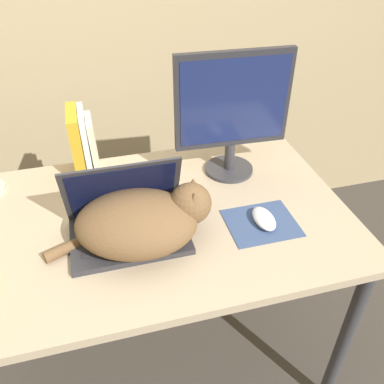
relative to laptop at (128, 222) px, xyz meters
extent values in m
cube|color=tan|center=(0.07, 0.06, -0.06)|extent=(1.24, 0.76, 0.03)
cylinder|color=#38383D|center=(0.64, -0.28, -0.43)|extent=(0.04, 0.04, 0.72)
cylinder|color=#38383D|center=(0.64, 0.39, -0.43)|extent=(0.04, 0.04, 0.72)
cube|color=#2D2D33|center=(0.00, -0.02, -0.04)|extent=(0.33, 0.22, 0.02)
cube|color=#28282D|center=(0.00, -0.03, -0.03)|extent=(0.27, 0.12, 0.00)
cube|color=#2D2D33|center=(0.00, 0.05, 0.08)|extent=(0.33, 0.09, 0.21)
cube|color=#0F1433|center=(0.00, 0.05, 0.08)|extent=(0.30, 0.07, 0.19)
ellipsoid|color=brown|center=(0.02, -0.05, 0.03)|extent=(0.38, 0.32, 0.15)
sphere|color=brown|center=(0.18, -0.04, 0.06)|extent=(0.12, 0.12, 0.12)
cone|color=brown|center=(0.19, -0.01, 0.11)|extent=(0.04, 0.04, 0.03)
cone|color=brown|center=(0.18, -0.07, 0.11)|extent=(0.04, 0.04, 0.03)
cylinder|color=brown|center=(-0.17, -0.03, -0.03)|extent=(0.14, 0.08, 0.03)
cylinder|color=#333338|center=(0.39, 0.24, -0.04)|extent=(0.17, 0.17, 0.01)
cylinder|color=#333338|center=(0.39, 0.24, 0.02)|extent=(0.04, 0.04, 0.10)
cube|color=#28282D|center=(0.39, 0.24, 0.22)|extent=(0.38, 0.04, 0.32)
cube|color=navy|center=(0.39, 0.23, 0.22)|extent=(0.35, 0.02, 0.28)
cube|color=#384C75|center=(0.39, -0.06, -0.04)|extent=(0.21, 0.18, 0.00)
ellipsoid|color=silver|center=(0.40, -0.06, -0.03)|extent=(0.06, 0.11, 0.03)
cube|color=gold|center=(-0.12, 0.36, 0.07)|extent=(0.04, 0.17, 0.24)
cube|color=white|center=(-0.09, 0.36, 0.07)|extent=(0.02, 0.15, 0.24)
cube|color=beige|center=(-0.06, 0.36, 0.06)|extent=(0.03, 0.14, 0.21)
camera|label=1|loc=(-0.05, -0.90, 0.76)|focal=38.00mm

